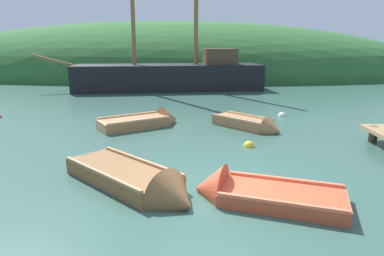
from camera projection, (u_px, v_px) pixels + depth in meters
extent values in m
plane|color=#33564C|center=(210.00, 190.00, 7.75)|extent=(120.00, 120.00, 0.00)
cylinder|color=brown|center=(372.00, 142.00, 11.64)|extent=(0.28, 0.28, 1.12)
ellipsoid|color=#2D602D|center=(165.00, 75.00, 35.71)|extent=(55.98, 18.57, 10.98)
cube|color=black|center=(169.00, 83.00, 24.54)|extent=(13.52, 5.09, 2.60)
cube|color=#997A51|center=(168.00, 65.00, 24.24)|extent=(12.96, 4.75, 0.10)
cylinder|color=olive|center=(55.00, 61.00, 23.29)|extent=(2.95, 0.60, 0.97)
cube|color=#4C3828|center=(220.00, 56.00, 24.50)|extent=(2.49, 2.61, 1.10)
cube|color=brown|center=(122.00, 177.00, 8.20)|extent=(3.14, 3.01, 0.48)
cone|color=brown|center=(178.00, 201.00, 6.92)|extent=(1.36, 1.39, 1.20)
cube|color=#AE7B4F|center=(89.00, 160.00, 9.17)|extent=(0.85, 0.93, 0.34)
cube|color=#AE7B4F|center=(136.00, 176.00, 7.79)|extent=(0.91, 0.98, 0.05)
cube|color=#AE7B4F|center=(109.00, 164.00, 8.51)|extent=(0.91, 0.98, 0.05)
cube|color=#AE7B4F|center=(100.00, 173.00, 7.71)|extent=(2.30, 2.09, 0.07)
cube|color=#AE7B4F|center=(141.00, 160.00, 8.55)|extent=(2.30, 2.09, 0.07)
cube|color=#9E7047|center=(242.00, 124.00, 13.62)|extent=(2.36, 2.37, 0.49)
cone|color=#9E7047|center=(273.00, 130.00, 12.58)|extent=(1.10, 1.10, 0.94)
cube|color=tan|center=(221.00, 118.00, 14.39)|extent=(0.72, 0.72, 0.34)
cube|color=tan|center=(250.00, 121.00, 13.29)|extent=(0.77, 0.77, 0.05)
cube|color=tan|center=(234.00, 118.00, 13.86)|extent=(0.77, 0.77, 0.05)
cube|color=tan|center=(235.00, 119.00, 13.25)|extent=(1.69, 1.69, 0.07)
cube|color=tan|center=(249.00, 115.00, 13.86)|extent=(1.69, 1.69, 0.07)
cube|color=#9E7047|center=(133.00, 124.00, 13.51)|extent=(2.88, 2.48, 0.48)
cone|color=#9E7047|center=(170.00, 120.00, 14.36)|extent=(1.20, 1.36, 1.19)
cube|color=tan|center=(102.00, 127.00, 12.85)|extent=(0.72, 1.01, 0.34)
cube|color=tan|center=(144.00, 119.00, 13.71)|extent=(0.78, 1.06, 0.05)
cube|color=tan|center=(122.00, 121.00, 13.23)|extent=(0.78, 1.06, 0.05)
cube|color=tan|center=(139.00, 120.00, 12.97)|extent=(2.19, 1.48, 0.07)
cube|color=tan|center=(128.00, 115.00, 13.93)|extent=(2.19, 1.48, 0.07)
cube|color=#C64C2D|center=(282.00, 200.00, 7.08)|extent=(2.79, 1.99, 0.39)
cone|color=#C64C2D|center=(209.00, 190.00, 7.57)|extent=(0.98, 1.36, 1.23)
cube|color=#FF6E48|center=(345.00, 206.00, 6.69)|extent=(0.46, 1.15, 0.27)
cube|color=#FF6E48|center=(261.00, 191.00, 7.18)|extent=(0.53, 1.19, 0.05)
cube|color=#FF6E48|center=(305.00, 197.00, 6.91)|extent=(0.53, 1.19, 0.05)
cube|color=#FF6E48|center=(285.00, 179.00, 7.58)|extent=(2.38, 0.82, 0.07)
cube|color=#FF6E48|center=(280.00, 203.00, 6.47)|extent=(2.38, 0.82, 0.07)
sphere|color=yellow|center=(249.00, 146.00, 11.03)|extent=(0.36, 0.36, 0.36)
sphere|color=white|center=(282.00, 116.00, 15.65)|extent=(0.37, 0.37, 0.37)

